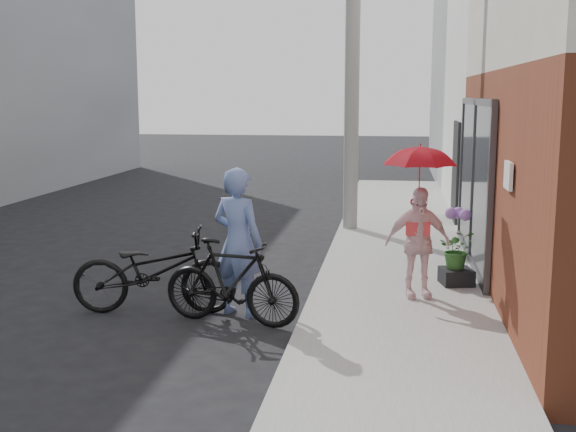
% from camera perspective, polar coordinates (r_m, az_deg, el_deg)
% --- Properties ---
extents(ground, '(80.00, 80.00, 0.00)m').
position_cam_1_polar(ground, '(8.52, -5.19, -8.84)').
color(ground, black).
rests_on(ground, ground).
extents(sidewalk, '(2.20, 24.00, 0.12)m').
position_cam_1_polar(sidewalk, '(10.20, 9.12, -5.47)').
color(sidewalk, gray).
rests_on(sidewalk, ground).
extents(curb, '(0.12, 24.00, 0.12)m').
position_cam_1_polar(curb, '(10.24, 2.59, -5.29)').
color(curb, '#9E9E99').
rests_on(curb, ground).
extents(east_building_far, '(8.00, 8.00, 7.00)m').
position_cam_1_polar(east_building_far, '(24.44, 21.28, 10.85)').
color(east_building_far, gray).
rests_on(east_building_far, ground).
extents(utility_pole, '(0.28, 0.28, 7.00)m').
position_cam_1_polar(utility_pole, '(13.90, 5.12, 12.90)').
color(utility_pole, '#9E9E99').
rests_on(utility_pole, ground).
extents(officer, '(0.78, 0.65, 1.83)m').
position_cam_1_polar(officer, '(8.79, -3.98, -2.07)').
color(officer, '#657AB5').
rests_on(officer, ground).
extents(bike_left, '(2.11, 0.98, 1.07)m').
position_cam_1_polar(bike_left, '(9.08, -10.52, -4.30)').
color(bike_left, black).
rests_on(bike_left, ground).
extents(bike_right, '(1.76, 0.78, 1.02)m').
position_cam_1_polar(bike_right, '(8.54, -4.50, -5.21)').
color(bike_right, black).
rests_on(bike_right, ground).
extents(kimono_woman, '(0.89, 0.54, 1.42)m').
position_cam_1_polar(kimono_woman, '(9.30, 10.19, -2.07)').
color(kimono_woman, silver).
rests_on(kimono_woman, sidewalk).
extents(parasol, '(0.90, 0.90, 0.79)m').
position_cam_1_polar(parasol, '(9.15, 10.40, 4.74)').
color(parasol, red).
rests_on(parasol, kimono_woman).
extents(planter, '(0.49, 0.49, 0.22)m').
position_cam_1_polar(planter, '(10.16, 13.16, -4.67)').
color(planter, black).
rests_on(planter, sidewalk).
extents(potted_plant, '(0.49, 0.42, 0.54)m').
position_cam_1_polar(potted_plant, '(10.08, 13.24, -2.58)').
color(potted_plant, '#2F6227').
rests_on(potted_plant, planter).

